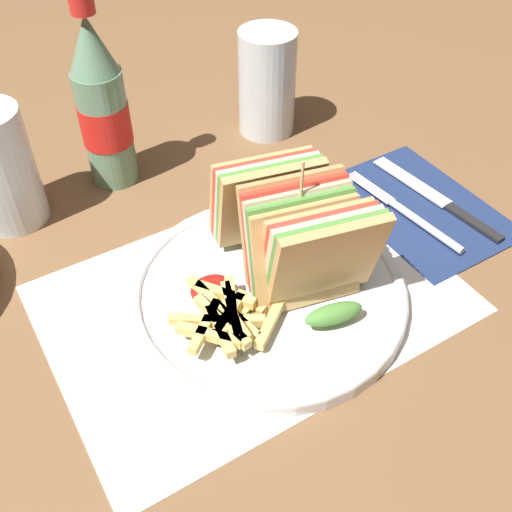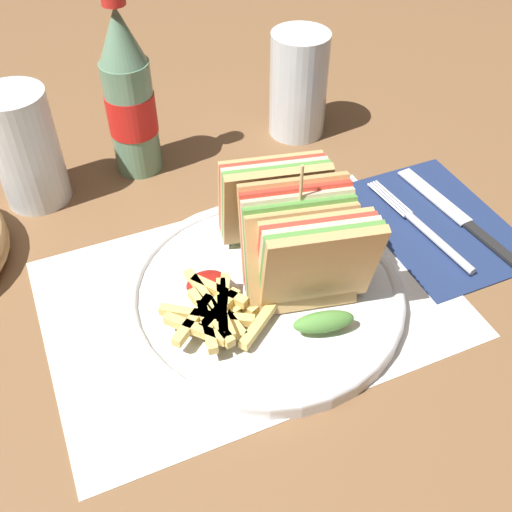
# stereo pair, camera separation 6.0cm
# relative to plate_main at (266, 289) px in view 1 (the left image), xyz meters

# --- Properties ---
(ground_plane) EXTENTS (4.00, 4.00, 0.00)m
(ground_plane) POSITION_rel_plate_main_xyz_m (-0.03, -0.00, -0.01)
(ground_plane) COLOR brown
(placemat) EXTENTS (0.41, 0.28, 0.00)m
(placemat) POSITION_rel_plate_main_xyz_m (-0.01, 0.00, -0.01)
(placemat) COLOR silver
(placemat) RESTS_ON ground_plane
(plate_main) EXTENTS (0.28, 0.28, 0.02)m
(plate_main) POSITION_rel_plate_main_xyz_m (0.00, 0.00, 0.00)
(plate_main) COLOR white
(plate_main) RESTS_ON ground_plane
(club_sandwich) EXTENTS (0.12, 0.20, 0.14)m
(club_sandwich) POSITION_rel_plate_main_xyz_m (0.03, 0.00, 0.06)
(club_sandwich) COLOR tan
(club_sandwich) RESTS_ON plate_main
(fries_pile) EXTENTS (0.11, 0.10, 0.02)m
(fries_pile) POSITION_rel_plate_main_xyz_m (-0.06, -0.03, 0.02)
(fries_pile) COLOR #E5C166
(fries_pile) RESTS_ON plate_main
(ketchup_blob) EXTENTS (0.04, 0.04, 0.01)m
(ketchup_blob) POSITION_rel_plate_main_xyz_m (-0.05, 0.01, 0.02)
(ketchup_blob) COLOR maroon
(ketchup_blob) RESTS_ON plate_main
(napkin) EXTENTS (0.15, 0.21, 0.00)m
(napkin) POSITION_rel_plate_main_xyz_m (0.23, 0.02, -0.01)
(napkin) COLOR navy
(napkin) RESTS_ON ground_plane
(fork) EXTENTS (0.03, 0.18, 0.01)m
(fork) POSITION_rel_plate_main_xyz_m (0.21, 0.01, -0.00)
(fork) COLOR silver
(fork) RESTS_ON napkin
(knife) EXTENTS (0.03, 0.19, 0.00)m
(knife) POSITION_rel_plate_main_xyz_m (0.26, 0.02, -0.00)
(knife) COLOR black
(knife) RESTS_ON napkin
(coke_bottle_near) EXTENTS (0.06, 0.06, 0.23)m
(coke_bottle_near) POSITION_rel_plate_main_xyz_m (-0.06, 0.27, 0.09)
(coke_bottle_near) COLOR slate
(coke_bottle_near) RESTS_ON ground_plane
(glass_near) EXTENTS (0.08, 0.08, 0.14)m
(glass_near) POSITION_rel_plate_main_xyz_m (0.17, 0.27, 0.05)
(glass_near) COLOR silver
(glass_near) RESTS_ON ground_plane
(glass_far) EXTENTS (0.08, 0.08, 0.14)m
(glass_far) POSITION_rel_plate_main_xyz_m (-0.18, 0.26, 0.05)
(glass_far) COLOR silver
(glass_far) RESTS_ON ground_plane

